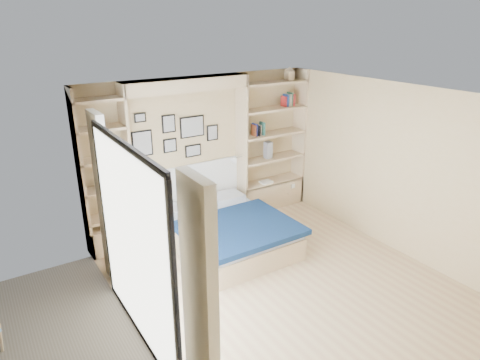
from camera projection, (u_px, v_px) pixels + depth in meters
ground at (281, 281)px, 5.79m from camera, size 4.50×4.50×0.00m
room_shell at (201, 179)px, 6.41m from camera, size 4.50×4.50×4.50m
bed at (227, 231)px, 6.58m from camera, size 1.63×2.04×1.07m
photo_gallery at (175, 135)px, 6.74m from camera, size 1.48×0.02×0.82m
reading_lamps at (192, 167)px, 6.82m from camera, size 1.92×0.12×0.15m
shelf_decor at (265, 118)px, 7.41m from camera, size 3.51×0.23×2.03m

